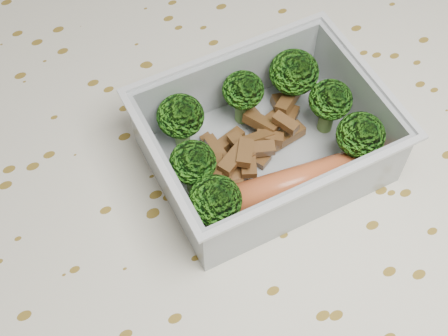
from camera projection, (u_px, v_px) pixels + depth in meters
name	position (u px, v px, depth m)	size (l,w,h in m)	color
dining_table	(221.00, 234.00, 0.54)	(1.40, 0.90, 0.75)	brown
tablecloth	(221.00, 205.00, 0.49)	(1.46, 0.96, 0.19)	silver
lunch_container	(265.00, 145.00, 0.45)	(0.17, 0.13, 0.06)	silver
broccoli_florets	(262.00, 125.00, 0.44)	(0.15, 0.11, 0.05)	#608C3F
meat_pile	(253.00, 142.00, 0.46)	(0.10, 0.07, 0.03)	brown
sausage	(294.00, 183.00, 0.44)	(0.15, 0.04, 0.02)	#D15E31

